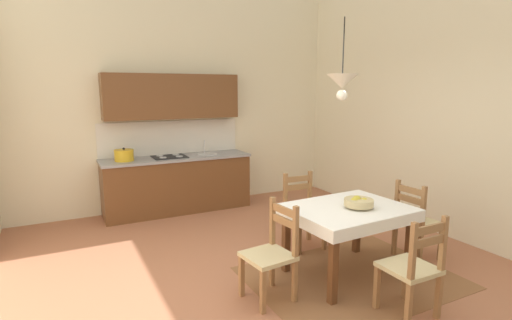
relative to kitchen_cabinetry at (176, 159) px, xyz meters
name	(u,v)px	position (x,y,z in m)	size (l,w,h in m)	color
ground_plane	(283,293)	(0.22, -3.02, -0.91)	(6.00, 7.19, 0.10)	#AD6B4C
wall_back	(180,85)	(0.22, 0.33, 1.17)	(6.00, 0.12, 4.06)	beige
wall_right	(479,84)	(2.98, -3.02, 1.17)	(0.12, 7.19, 4.06)	beige
area_rug	(352,277)	(0.97, -3.16, -0.85)	(2.10, 1.60, 0.01)	brown
kitchen_cabinetry	(176,159)	(0.00, 0.00, 0.00)	(2.35, 0.63, 2.20)	brown
dining_table	(348,219)	(0.97, -3.06, -0.24)	(1.26, 1.01, 0.75)	brown
dining_chair_tv_side	(272,254)	(0.02, -3.12, -0.41)	(0.46, 0.46, 0.93)	#D1BC89
dining_chair_kitchen_side	(303,212)	(0.99, -2.20, -0.41)	(0.44, 0.44, 0.93)	#D1BC89
dining_chair_camera_side	(413,268)	(0.96, -3.94, -0.41)	(0.42, 0.42, 0.93)	#D1BC89
dining_chair_window_side	(416,222)	(1.95, -3.11, -0.41)	(0.43, 0.43, 0.93)	#D1BC89
fruit_bowl	(358,202)	(1.04, -3.14, -0.04)	(0.30, 0.30, 0.12)	tan
pendant_lamp	(342,82)	(0.89, -2.99, 1.18)	(0.32, 0.32, 0.80)	black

